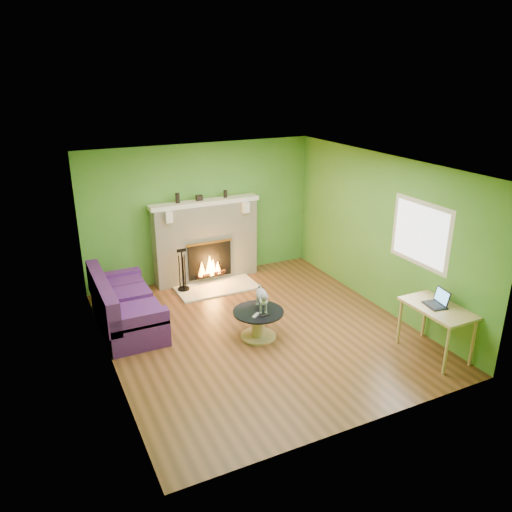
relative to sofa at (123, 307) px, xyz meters
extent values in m
plane|color=#573218|center=(1.86, -1.10, -0.33)|extent=(5.00, 5.00, 0.00)
plane|color=white|center=(1.86, -1.10, 2.27)|extent=(5.00, 5.00, 0.00)
plane|color=#43822A|center=(1.86, 1.40, 0.97)|extent=(5.00, 0.00, 5.00)
plane|color=#43822A|center=(1.86, -3.60, 0.97)|extent=(5.00, 0.00, 5.00)
plane|color=#43822A|center=(-0.39, -1.10, 0.97)|extent=(0.00, 5.00, 5.00)
plane|color=#43822A|center=(4.11, -1.10, 0.97)|extent=(0.00, 5.00, 5.00)
plane|color=silver|center=(4.10, -2.00, 1.22)|extent=(0.00, 1.20, 1.20)
plane|color=white|center=(4.09, -2.00, 1.22)|extent=(0.00, 1.06, 1.06)
cube|color=beige|center=(1.86, 1.22, 0.42)|extent=(2.00, 0.35, 1.50)
cube|color=black|center=(1.86, 1.03, 0.11)|extent=(0.85, 0.03, 0.68)
cube|color=gold|center=(1.86, 1.02, 0.47)|extent=(0.91, 0.02, 0.04)
cylinder|color=black|center=(1.86, 1.00, -0.17)|extent=(0.55, 0.07, 0.07)
cube|color=white|center=(1.86, 1.19, 1.21)|extent=(2.10, 0.28, 0.08)
cube|color=white|center=(1.11, 1.01, 1.07)|extent=(0.12, 0.10, 0.20)
cube|color=white|center=(2.61, 1.01, 1.07)|extent=(0.12, 0.10, 0.20)
cube|color=beige|center=(1.86, 0.70, -0.31)|extent=(1.50, 0.75, 0.03)
cube|color=white|center=(1.86, 1.19, 1.21)|extent=(2.10, 0.28, 0.08)
cube|color=#441962|center=(0.06, -0.01, -0.12)|extent=(0.86, 1.90, 0.43)
cube|color=#441962|center=(-0.29, -0.01, 0.25)|extent=(0.19, 1.90, 0.53)
cube|color=#441962|center=(0.06, -0.86, 0.16)|extent=(0.86, 0.19, 0.21)
cube|color=#441962|center=(0.06, 0.84, 0.16)|extent=(0.86, 0.19, 0.21)
cube|color=#441962|center=(0.11, -0.54, 0.16)|extent=(0.68, 0.51, 0.12)
cube|color=#441962|center=(0.11, 0.09, 0.16)|extent=(0.68, 0.51, 0.12)
cube|color=#441962|center=(0.11, 0.63, 0.16)|extent=(0.68, 0.51, 0.12)
cylinder|color=tan|center=(1.76, -1.26, -0.31)|extent=(0.54, 0.54, 0.03)
cylinder|color=tan|center=(1.76, -1.26, -0.11)|extent=(0.19, 0.19, 0.38)
cylinder|color=black|center=(1.76, -1.26, 0.10)|extent=(0.77, 0.77, 0.02)
cube|color=tan|center=(3.81, -2.80, 0.40)|extent=(0.59, 1.01, 0.04)
cylinder|color=tan|center=(3.57, -3.25, 0.03)|extent=(0.04, 0.04, 0.71)
cylinder|color=tan|center=(4.05, -3.25, 0.03)|extent=(0.04, 0.04, 0.71)
cylinder|color=tan|center=(3.57, -2.34, 0.03)|extent=(0.04, 0.04, 0.71)
cylinder|color=tan|center=(4.05, -2.34, 0.03)|extent=(0.04, 0.04, 0.71)
cube|color=#98989B|center=(1.66, -1.38, 0.12)|extent=(0.16, 0.14, 0.02)
cube|color=black|center=(1.78, -1.44, 0.12)|extent=(0.16, 0.06, 0.02)
cylinder|color=black|center=(1.35, 1.22, 1.34)|extent=(0.08, 0.08, 0.18)
cylinder|color=black|center=(2.29, 1.22, 1.32)|extent=(0.07, 0.07, 0.14)
cube|color=black|center=(1.76, 1.22, 1.30)|extent=(0.12, 0.08, 0.10)
camera|label=1|loc=(-1.20, -7.31, 3.53)|focal=35.00mm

